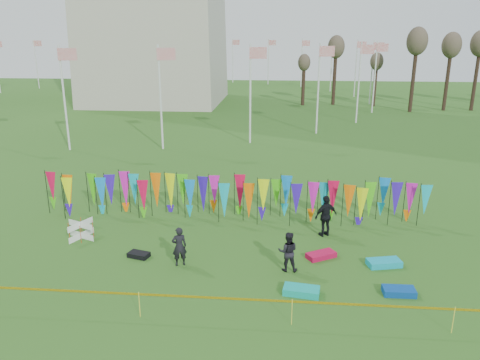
# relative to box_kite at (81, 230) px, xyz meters

# --- Properties ---
(ground) EXTENTS (160.00, 160.00, 0.00)m
(ground) POSITION_rel_box_kite_xyz_m (6.17, -3.84, -0.41)
(ground) COLOR #295818
(ground) RESTS_ON ground
(flagpole_ring) EXTENTS (57.40, 56.16, 8.00)m
(flagpole_ring) POSITION_rel_box_kite_xyz_m (-7.83, 44.16, 3.59)
(flagpole_ring) COLOR silver
(flagpole_ring) RESTS_ON ground
(banner_row) EXTENTS (18.64, 0.64, 2.10)m
(banner_row) POSITION_rel_box_kite_xyz_m (6.45, 2.98, 0.81)
(banner_row) COLOR black
(banner_row) RESTS_ON ground
(caution_tape_near) EXTENTS (26.00, 0.02, 0.90)m
(caution_tape_near) POSITION_rel_box_kite_xyz_m (5.95, -5.68, 0.37)
(caution_tape_near) COLOR yellow
(caution_tape_near) RESTS_ON ground
(box_kite) EXTENTS (0.74, 0.74, 0.82)m
(box_kite) POSITION_rel_box_kite_xyz_m (0.00, 0.00, 0.00)
(box_kite) COLOR red
(box_kite) RESTS_ON ground
(person_left) EXTENTS (0.70, 0.62, 1.60)m
(person_left) POSITION_rel_box_kite_xyz_m (4.89, -2.08, 0.39)
(person_left) COLOR black
(person_left) RESTS_ON ground
(person_mid) EXTENTS (0.77, 0.48, 1.58)m
(person_mid) POSITION_rel_box_kite_xyz_m (9.11, -2.13, 0.38)
(person_mid) COLOR black
(person_mid) RESTS_ON ground
(person_right) EXTENTS (1.28, 1.09, 1.90)m
(person_right) POSITION_rel_box_kite_xyz_m (10.83, 1.29, 0.54)
(person_right) COLOR black
(person_right) RESTS_ON ground
(kite_bag_turquoise) EXTENTS (1.33, 0.80, 0.25)m
(kite_bag_turquoise) POSITION_rel_box_kite_xyz_m (9.59, -3.83, -0.28)
(kite_bag_turquoise) COLOR #0CB4A4
(kite_bag_turquoise) RESTS_ON ground
(kite_bag_blue) EXTENTS (1.11, 0.59, 0.23)m
(kite_bag_blue) POSITION_rel_box_kite_xyz_m (12.99, -3.55, -0.29)
(kite_bag_blue) COLOR #09429B
(kite_bag_blue) RESTS_ON ground
(kite_bag_red) EXTENTS (1.31, 1.08, 0.22)m
(kite_bag_red) POSITION_rel_box_kite_xyz_m (10.49, -0.95, -0.30)
(kite_bag_red) COLOR #C10C3D
(kite_bag_red) RESTS_ON ground
(kite_bag_black) EXTENTS (0.95, 0.70, 0.20)m
(kite_bag_black) POSITION_rel_box_kite_xyz_m (3.07, -1.54, -0.31)
(kite_bag_black) COLOR black
(kite_bag_black) RESTS_ON ground
(kite_bag_teal) EXTENTS (1.40, 0.90, 0.25)m
(kite_bag_teal) POSITION_rel_box_kite_xyz_m (12.90, -1.44, -0.29)
(kite_bag_teal) COLOR #0EA9C4
(kite_bag_teal) RESTS_ON ground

